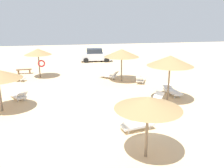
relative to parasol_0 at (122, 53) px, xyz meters
The scene contains 14 objects.
ground_plane 8.50m from the parasol_0, 103.40° to the right, with size 80.00×80.00×0.00m, color #DBBA8C.
parasol_0 is the anchor object (origin of this frame).
parasol_1 6.06m from the parasol_0, 72.44° to the right, with size 3.04×3.04×3.16m.
parasol_2 11.82m from the parasol_0, 99.10° to the right, with size 2.63×2.63×2.58m.
parasol_3 7.94m from the parasol_0, 158.25° to the left, with size 2.53×2.53×2.79m.
lounger_0 2.68m from the parasol_0, 128.34° to the left, with size 1.81×1.73×0.77m.
lounger_1 6.66m from the parasol_0, 85.26° to the right, with size 1.94×1.45×0.78m.
lounger_2 9.81m from the parasol_0, 99.84° to the right, with size 1.95×0.98×0.78m.
lounger_3 10.01m from the parasol_0, 168.07° to the left, with size 2.01×1.31×0.64m.
lounger_4 9.17m from the parasol_0, 158.19° to the right, with size 1.53×1.95×0.71m.
lounger_5 2.87m from the parasol_0, 27.99° to the right, with size 1.38×1.98×0.73m.
lounger_6 5.73m from the parasol_0, 58.48° to the right, with size 0.84×1.97×0.63m.
bench_0 10.60m from the parasol_0, 151.91° to the left, with size 1.51×0.44×0.49m.
parked_car 10.77m from the parasol_0, 94.99° to the left, with size 4.11×2.22×1.72m.
Camera 1 is at (-2.99, -11.48, 5.40)m, focal length 36.39 mm.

